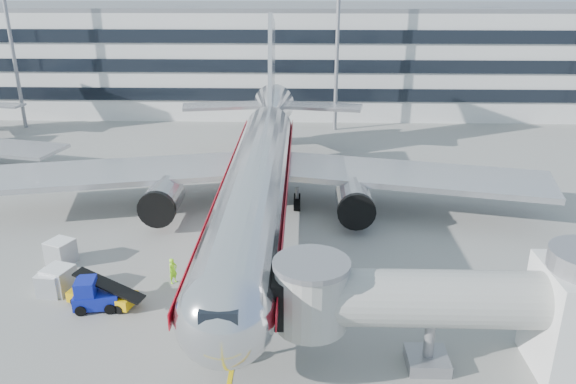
{
  "coord_description": "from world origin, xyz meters",
  "views": [
    {
      "loc": [
        3.71,
        -33.12,
        19.68
      ],
      "look_at": [
        2.56,
        7.55,
        4.0
      ],
      "focal_mm": 35.0,
      "sensor_mm": 36.0,
      "label": 1
    }
  ],
  "objects_px": {
    "belt_loader": "(102,295)",
    "baggage_tug": "(94,296)",
    "ramp_worker": "(173,271)",
    "cargo_container_left": "(61,252)",
    "main_jet": "(259,171)",
    "cargo_container_right": "(51,283)",
    "cargo_container_front": "(59,280)"
  },
  "relations": [
    {
      "from": "belt_loader",
      "to": "baggage_tug",
      "type": "height_order",
      "value": "belt_loader"
    },
    {
      "from": "main_jet",
      "to": "cargo_container_left",
      "type": "bearing_deg",
      "value": -147.92
    },
    {
      "from": "main_jet",
      "to": "cargo_container_right",
      "type": "height_order",
      "value": "main_jet"
    },
    {
      "from": "cargo_container_right",
      "to": "main_jet",
      "type": "bearing_deg",
      "value": 45.51
    },
    {
      "from": "belt_loader",
      "to": "ramp_worker",
      "type": "xyz_separation_m",
      "value": [
        3.95,
        2.78,
        0.29
      ]
    },
    {
      "from": "main_jet",
      "to": "baggage_tug",
      "type": "xyz_separation_m",
      "value": [
        -9.38,
        -14.64,
        -3.33
      ]
    },
    {
      "from": "ramp_worker",
      "to": "main_jet",
      "type": "bearing_deg",
      "value": 12.41
    },
    {
      "from": "main_jet",
      "to": "ramp_worker",
      "type": "bearing_deg",
      "value": -114.17
    },
    {
      "from": "main_jet",
      "to": "ramp_worker",
      "type": "relative_size",
      "value": 27.91
    },
    {
      "from": "cargo_container_right",
      "to": "cargo_container_front",
      "type": "bearing_deg",
      "value": 36.81
    },
    {
      "from": "main_jet",
      "to": "baggage_tug",
      "type": "relative_size",
      "value": 17.27
    },
    {
      "from": "cargo_container_left",
      "to": "ramp_worker",
      "type": "height_order",
      "value": "ramp_worker"
    },
    {
      "from": "main_jet",
      "to": "baggage_tug",
      "type": "distance_m",
      "value": 17.7
    },
    {
      "from": "cargo_container_left",
      "to": "ramp_worker",
      "type": "bearing_deg",
      "value": -16.5
    },
    {
      "from": "cargo_container_left",
      "to": "cargo_container_front",
      "type": "bearing_deg",
      "value": -69.08
    },
    {
      "from": "cargo_container_front",
      "to": "belt_loader",
      "type": "bearing_deg",
      "value": -22.57
    },
    {
      "from": "cargo_container_front",
      "to": "main_jet",
      "type": "bearing_deg",
      "value": 45.77
    },
    {
      "from": "main_jet",
      "to": "cargo_container_front",
      "type": "height_order",
      "value": "main_jet"
    },
    {
      "from": "cargo_container_left",
      "to": "ramp_worker",
      "type": "distance_m",
      "value": 9.21
    },
    {
      "from": "ramp_worker",
      "to": "belt_loader",
      "type": "bearing_deg",
      "value": 161.66
    },
    {
      "from": "belt_loader",
      "to": "main_jet",
      "type": "bearing_deg",
      "value": 57.35
    },
    {
      "from": "cargo_container_left",
      "to": "main_jet",
      "type": "bearing_deg",
      "value": 32.08
    },
    {
      "from": "cargo_container_right",
      "to": "cargo_container_front",
      "type": "xyz_separation_m",
      "value": [
        0.42,
        0.31,
        0.1
      ]
    },
    {
      "from": "main_jet",
      "to": "cargo_container_left",
      "type": "relative_size",
      "value": 23.33
    },
    {
      "from": "baggage_tug",
      "to": "cargo_container_front",
      "type": "bearing_deg",
      "value": 147.5
    },
    {
      "from": "cargo_container_left",
      "to": "baggage_tug",
      "type": "bearing_deg",
      "value": -52.52
    },
    {
      "from": "baggage_tug",
      "to": "cargo_container_front",
      "type": "relative_size",
      "value": 1.4
    },
    {
      "from": "belt_loader",
      "to": "ramp_worker",
      "type": "distance_m",
      "value": 4.84
    },
    {
      "from": "belt_loader",
      "to": "baggage_tug",
      "type": "relative_size",
      "value": 1.58
    },
    {
      "from": "cargo_container_front",
      "to": "ramp_worker",
      "type": "distance_m",
      "value": 7.43
    },
    {
      "from": "baggage_tug",
      "to": "cargo_container_right",
      "type": "relative_size",
      "value": 1.8
    },
    {
      "from": "cargo_container_right",
      "to": "cargo_container_front",
      "type": "height_order",
      "value": "cargo_container_front"
    }
  ]
}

